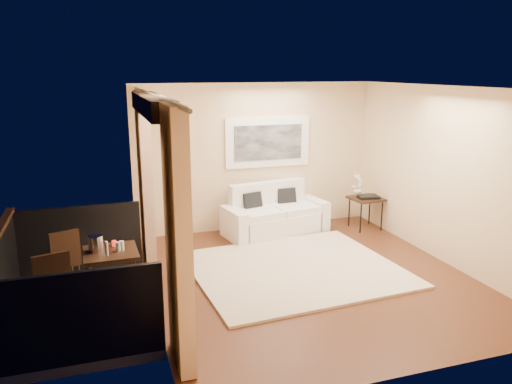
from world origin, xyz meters
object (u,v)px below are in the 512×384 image
bistro_table (111,257)px  balcony_chair_far (64,257)px  side_table (366,201)px  ice_bucket (96,243)px  balcony_chair_near (55,289)px  sofa (274,215)px  orchid (358,184)px

bistro_table → balcony_chair_far: balcony_chair_far is taller
side_table → bistro_table: bearing=-158.0°
balcony_chair_far → ice_bucket: (0.42, -0.62, 0.35)m
balcony_chair_near → balcony_chair_far: bearing=72.1°
bistro_table → side_table: bearing=22.0°
balcony_chair_near → ice_bucket: bearing=30.8°
sofa → bistro_table: bearing=-152.9°
sofa → orchid: orchid is taller
side_table → ice_bucket: (-4.82, -1.83, 0.32)m
bistro_table → balcony_chair_near: 0.78m
orchid → bistro_table: orchid is taller
orchid → ice_bucket: size_ratio=2.38×
orchid → bistro_table: bearing=-156.3°
sofa → side_table: (1.72, -0.32, 0.22)m
balcony_chair_far → ice_bucket: size_ratio=4.43×
ice_bucket → bistro_table: bearing=-17.1°
orchid → balcony_chair_near: (-5.16, -2.43, -0.30)m
balcony_chair_near → ice_bucket: 0.75m
balcony_chair_near → ice_bucket: (0.46, 0.49, 0.32)m
orchid → bistro_table: (-4.53, -1.99, -0.16)m
balcony_chair_far → orchid: bearing=175.3°
bistro_table → ice_bucket: (-0.16, 0.05, 0.18)m
bistro_table → ice_bucket: 0.25m
sofa → ice_bucket: size_ratio=9.94×
side_table → balcony_chair_near: bearing=-156.3°
ice_bucket → balcony_chair_far: bearing=124.0°
balcony_chair_near → sofa: bearing=20.9°
balcony_chair_near → ice_bucket: ice_bucket is taller
bistro_table → balcony_chair_far: (-0.58, 0.67, -0.17)m
side_table → orchid: 0.34m
sofa → balcony_chair_near: bearing=-153.3°
sofa → balcony_chair_near: 4.45m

